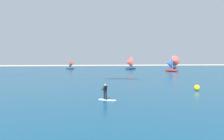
{
  "coord_description": "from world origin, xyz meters",
  "views": [
    {
      "loc": [
        -2.85,
        -3.41,
        4.67
      ],
      "look_at": [
        -0.39,
        21.16,
        3.08
      ],
      "focal_mm": 35.44,
      "sensor_mm": 36.0,
      "label": 1
    }
  ],
  "objects_px": {
    "sailboat_trailing": "(129,63)",
    "marker_buoy": "(197,88)",
    "sailboat_outermost": "(71,64)",
    "sailboat_center_horizon": "(174,62)",
    "kitesurfer": "(107,94)",
    "sailboat_far_left": "(170,64)"
  },
  "relations": [
    {
      "from": "sailboat_trailing",
      "to": "sailboat_outermost",
      "type": "relative_size",
      "value": 1.35
    },
    {
      "from": "sailboat_far_left",
      "to": "marker_buoy",
      "type": "xyz_separation_m",
      "value": [
        -8.83,
        -33.9,
        -1.7
      ]
    },
    {
      "from": "sailboat_far_left",
      "to": "sailboat_outermost",
      "type": "relative_size",
      "value": 1.3
    },
    {
      "from": "kitesurfer",
      "to": "sailboat_center_horizon",
      "type": "height_order",
      "value": "sailboat_center_horizon"
    },
    {
      "from": "sailboat_far_left",
      "to": "sailboat_outermost",
      "type": "xyz_separation_m",
      "value": [
        -29.2,
        14.53,
        -0.48
      ]
    },
    {
      "from": "kitesurfer",
      "to": "sailboat_center_horizon",
      "type": "relative_size",
      "value": 0.39
    },
    {
      "from": "sailboat_far_left",
      "to": "sailboat_center_horizon",
      "type": "height_order",
      "value": "sailboat_center_horizon"
    },
    {
      "from": "sailboat_outermost",
      "to": "marker_buoy",
      "type": "bearing_deg",
      "value": -67.19
    },
    {
      "from": "sailboat_center_horizon",
      "to": "sailboat_outermost",
      "type": "relative_size",
      "value": 1.43
    },
    {
      "from": "sailboat_center_horizon",
      "to": "sailboat_trailing",
      "type": "xyz_separation_m",
      "value": [
        -17.42,
        -4.81,
        -0.13
      ]
    },
    {
      "from": "kitesurfer",
      "to": "sailboat_far_left",
      "type": "bearing_deg",
      "value": 61.57
    },
    {
      "from": "sailboat_trailing",
      "to": "marker_buoy",
      "type": "distance_m",
      "value": 45.03
    },
    {
      "from": "kitesurfer",
      "to": "sailboat_far_left",
      "type": "height_order",
      "value": "sailboat_far_left"
    },
    {
      "from": "sailboat_center_horizon",
      "to": "sailboat_trailing",
      "type": "height_order",
      "value": "sailboat_center_horizon"
    },
    {
      "from": "sailboat_far_left",
      "to": "sailboat_center_horizon",
      "type": "bearing_deg",
      "value": 64.63
    },
    {
      "from": "sailboat_far_left",
      "to": "sailboat_trailing",
      "type": "bearing_deg",
      "value": 131.69
    },
    {
      "from": "sailboat_far_left",
      "to": "sailboat_trailing",
      "type": "relative_size",
      "value": 0.96
    },
    {
      "from": "sailboat_center_horizon",
      "to": "marker_buoy",
      "type": "distance_m",
      "value": 52.45
    },
    {
      "from": "kitesurfer",
      "to": "marker_buoy",
      "type": "bearing_deg",
      "value": 22.86
    },
    {
      "from": "sailboat_center_horizon",
      "to": "kitesurfer",
      "type": "bearing_deg",
      "value": -117.56
    },
    {
      "from": "sailboat_trailing",
      "to": "marker_buoy",
      "type": "xyz_separation_m",
      "value": [
        1.05,
        -44.98,
        -1.79
      ]
    },
    {
      "from": "sailboat_far_left",
      "to": "marker_buoy",
      "type": "relative_size",
      "value": 6.04
    }
  ]
}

